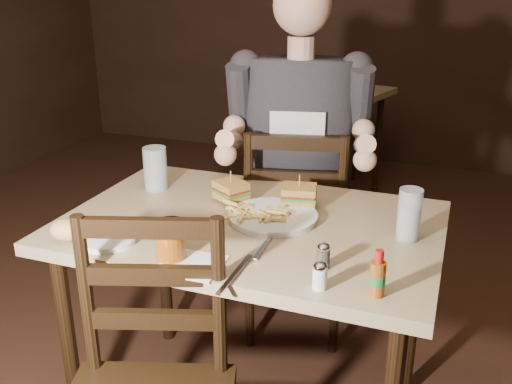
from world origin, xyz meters
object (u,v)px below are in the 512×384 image
(chair_far, at_px, (296,230))
(syrup_dispenser, at_px, (170,241))
(bg_table, at_px, (317,103))
(side_plate, at_px, (109,240))
(dinner_plate, at_px, (273,218))
(diner, at_px, (299,113))
(glass_right, at_px, (409,214))
(glass_left, at_px, (155,168))
(hot_sauce, at_px, (378,273))
(main_table, at_px, (251,244))
(bg_chair_near, at_px, (294,158))
(bg_chair_far, at_px, (333,122))

(chair_far, xyz_separation_m, syrup_dispenser, (-0.10, -0.91, 0.35))
(bg_table, relative_size, side_plate, 6.18)
(bg_table, distance_m, dinner_plate, 2.19)
(diner, relative_size, glass_right, 6.46)
(dinner_plate, bearing_deg, side_plate, -141.80)
(glass_left, bearing_deg, dinner_plate, -14.23)
(chair_far, relative_size, glass_right, 6.07)
(dinner_plate, relative_size, side_plate, 1.72)
(side_plate, bearing_deg, diner, 68.09)
(chair_far, relative_size, hot_sauce, 7.78)
(main_table, height_order, side_plate, side_plate)
(chair_far, bearing_deg, bg_table, -91.32)
(syrup_dispenser, distance_m, side_plate, 0.23)
(hot_sauce, bearing_deg, bg_table, 107.07)
(bg_chair_near, relative_size, diner, 0.90)
(bg_chair_near, xyz_separation_m, hot_sauce, (0.77, -1.95, 0.38))
(chair_far, height_order, glass_left, chair_far)
(bg_chair_far, height_order, bg_chair_near, bg_chair_near)
(bg_table, relative_size, dinner_plate, 3.58)
(chair_far, xyz_separation_m, dinner_plate, (0.08, -0.57, 0.30))
(glass_left, relative_size, glass_right, 0.99)
(glass_right, height_order, syrup_dispenser, glass_right)
(chair_far, xyz_separation_m, bg_chair_far, (-0.31, 2.14, -0.05))
(chair_far, height_order, dinner_plate, chair_far)
(chair_far, distance_m, bg_chair_near, 1.08)
(dinner_plate, height_order, glass_right, glass_right)
(bg_chair_far, bearing_deg, dinner_plate, 80.46)
(glass_right, relative_size, hot_sauce, 1.28)
(glass_right, bearing_deg, bg_table, 110.52)
(bg_chair_near, height_order, syrup_dispenser, bg_chair_near)
(bg_table, distance_m, bg_chair_near, 0.59)
(main_table, bearing_deg, glass_left, 159.87)
(side_plate, bearing_deg, glass_right, 21.31)
(bg_chair_far, xyz_separation_m, diner, (0.32, -2.19, 0.57))
(bg_table, bearing_deg, side_plate, -90.31)
(chair_far, relative_size, diner, 0.94)
(bg_chair_far, xyz_separation_m, glass_left, (-0.10, -2.58, 0.43))
(side_plate, bearing_deg, bg_chair_far, 89.75)
(hot_sauce, bearing_deg, chair_far, 116.59)
(bg_table, height_order, glass_left, glass_left)
(bg_table, height_order, glass_right, glass_right)
(bg_table, distance_m, glass_right, 2.30)
(glass_left, bearing_deg, diner, 43.06)
(hot_sauce, bearing_deg, diner, 117.34)
(glass_left, bearing_deg, syrup_dispenser, -56.88)
(glass_right, distance_m, hot_sauce, 0.35)
(main_table, xyz_separation_m, hot_sauce, (0.44, -0.32, 0.14))
(bg_chair_near, distance_m, glass_right, 1.83)
(main_table, height_order, dinner_plate, dinner_plate)
(main_table, xyz_separation_m, glass_right, (0.48, 0.03, 0.16))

